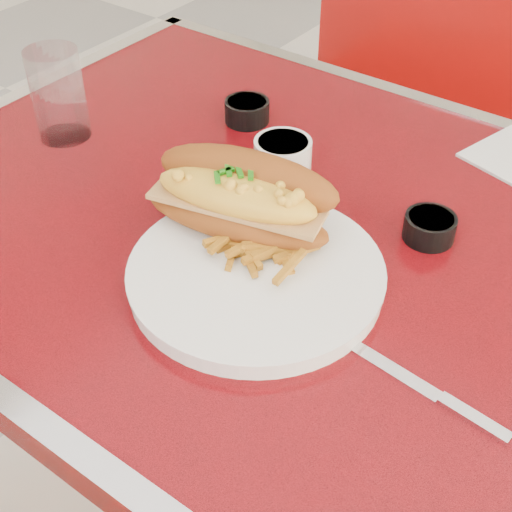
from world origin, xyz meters
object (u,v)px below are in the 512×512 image
Objects in this scene: mac_hoagie at (240,197)px; gravy_ramekin at (283,154)px; sauce_cup_right at (430,226)px; booth_bench_far at (491,222)px; knife at (431,393)px; dinner_plate at (256,275)px; diner_table at (314,325)px; sauce_cup_left at (247,110)px; water_tumbler at (58,95)px; fork at (327,270)px.

mac_hoagie reaches higher than gravy_ramekin.
gravy_ramekin is 0.98× the size of sauce_cup_right.
booth_bench_far reaches higher than knife.
sauce_cup_right reaches higher than knife.
mac_hoagie reaches higher than dinner_plate.
booth_bench_far is at bearing 71.66° from mac_hoagie.
sauce_cup_left reaches higher than diner_table.
sauce_cup_right is (0.11, 0.07, 0.18)m from diner_table.
sauce_cup_left is at bearing 128.51° from dinner_plate.
booth_bench_far is 4.76× the size of mac_hoagie.
water_tumbler reaches higher than gravy_ramekin.
sauce_cup_right is (0.11, -0.74, 0.50)m from booth_bench_far.
knife is at bearing -33.88° from diner_table.
booth_bench_far is 1.09m from water_tumbler.
sauce_cup_left is (-0.12, 0.08, -0.01)m from gravy_ramekin.
knife is (0.24, -0.03, -0.01)m from dinner_plate.
water_tumbler is at bearing -134.85° from sauce_cup_left.
booth_bench_far is (0.00, 0.81, -0.32)m from diner_table.
gravy_ramekin reaches higher than dinner_plate.
knife is at bearing -34.46° from sauce_cup_left.
diner_table is at bearing -146.15° from sauce_cup_right.
fork is 1.86× the size of gravy_ramekin.
gravy_ramekin is at bearing 143.04° from diner_table.
gravy_ramekin is 0.14m from sauce_cup_left.
mac_hoagie is 0.17m from gravy_ramekin.
knife is (0.30, -0.08, -0.06)m from mac_hoagie.
gravy_ramekin is at bearing 45.59° from fork.
diner_table is at bearing -90.00° from booth_bench_far.
knife is at bearing -114.99° from fork.
diner_table is 0.31m from knife.
fork is 1.83× the size of sauce_cup_right.
sauce_cup_left is at bearing 145.03° from diner_table.
gravy_ramekin is at bearing 117.49° from dinner_plate.
sauce_cup_right is at bearing -21.97° from fork.
booth_bench_far is at bearing 89.17° from dinner_plate.
mac_hoagie is 1.87× the size of water_tumbler.
mac_hoagie is at bearing -143.04° from sauce_cup_right.
knife is (0.22, -0.15, 0.16)m from diner_table.
fork reaches higher than knife.
diner_table is 0.22m from sauce_cup_right.
mac_hoagie is 0.32m from knife.
booth_bench_far reaches higher than dinner_plate.
gravy_ramekin is (-0.12, -0.72, 0.51)m from booth_bench_far.
knife is at bearing -35.01° from gravy_ramekin.
mac_hoagie is at bearing -138.97° from diner_table.
mac_hoagie is (-0.08, -0.88, 0.55)m from booth_bench_far.
knife is at bearing -76.98° from booth_bench_far.
dinner_plate is 0.24m from knife.
sauce_cup_left is at bearing 49.49° from fork.
diner_table is 0.87m from booth_bench_far.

